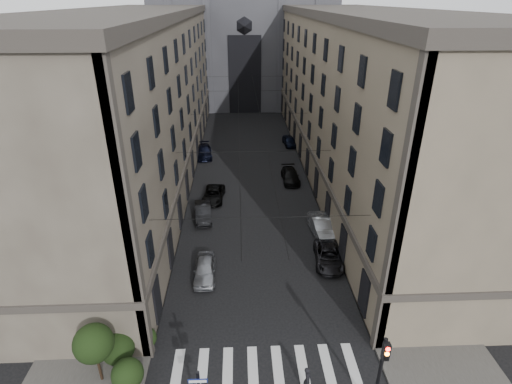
{
  "coord_description": "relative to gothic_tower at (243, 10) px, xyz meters",
  "views": [
    {
      "loc": [
        -1.3,
        -11.86,
        20.0
      ],
      "look_at": [
        -0.32,
        10.29,
        9.16
      ],
      "focal_mm": 28.0,
      "sensor_mm": 36.0,
      "label": 1
    }
  ],
  "objects": [
    {
      "name": "sidewalk_left",
      "position": [
        -10.5,
        -38.96,
        -17.72
      ],
      "size": [
        7.0,
        80.0,
        0.15
      ],
      "primitive_type": "cube",
      "color": "#383533",
      "rests_on": "ground"
    },
    {
      "name": "sidewalk_right",
      "position": [
        10.5,
        -38.96,
        -17.72
      ],
      "size": [
        7.0,
        80.0,
        0.15
      ],
      "primitive_type": "cube",
      "color": "#383533",
      "rests_on": "ground"
    },
    {
      "name": "zebra_crossing",
      "position": [
        0.0,
        -69.96,
        -17.79
      ],
      "size": [
        11.0,
        3.2,
        0.01
      ],
      "primitive_type": "cube",
      "color": "beige",
      "rests_on": "ground"
    },
    {
      "name": "building_left",
      "position": [
        -13.44,
        -38.96,
        -8.45
      ],
      "size": [
        13.6,
        60.6,
        18.85
      ],
      "color": "#474036",
      "rests_on": "ground"
    },
    {
      "name": "building_right",
      "position": [
        13.44,
        -38.96,
        -8.45
      ],
      "size": [
        13.6,
        60.6,
        18.85
      ],
      "color": "brown",
      "rests_on": "ground"
    },
    {
      "name": "gothic_tower",
      "position": [
        0.0,
        0.0,
        0.0
      ],
      "size": [
        35.0,
        23.0,
        58.0
      ],
      "color": "#2D2D33",
      "rests_on": "ground"
    },
    {
      "name": "traffic_light_right",
      "position": [
        5.6,
        -73.04,
        -14.51
      ],
      "size": [
        0.34,
        0.5,
        5.2
      ],
      "color": "black",
      "rests_on": "ground"
    },
    {
      "name": "shrub_cluster",
      "position": [
        -8.72,
        -69.95,
        -16.0
      ],
      "size": [
        3.9,
        4.4,
        3.9
      ],
      "color": "black",
      "rests_on": "sidewalk_left"
    },
    {
      "name": "tram_wires",
      "position": [
        0.0,
        -39.33,
        -10.55
      ],
      "size": [
        14.0,
        60.0,
        0.43
      ],
      "color": "black",
      "rests_on": "ground"
    },
    {
      "name": "car_left_near",
      "position": [
        -4.2,
        -61.1,
        -17.07
      ],
      "size": [
        1.76,
        4.29,
        1.45
      ],
      "primitive_type": "imported",
      "rotation": [
        0.0,
        0.0,
        0.01
      ],
      "color": "gray",
      "rests_on": "ground"
    },
    {
      "name": "car_left_midnear",
      "position": [
        -5.03,
        -51.82,
        -17.06
      ],
      "size": [
        2.06,
        4.62,
        1.47
      ],
      "primitive_type": "imported",
      "rotation": [
        0.0,
        0.0,
        0.11
      ],
      "color": "black",
      "rests_on": "ground"
    },
    {
      "name": "car_left_midfar",
      "position": [
        -4.2,
        -47.69,
        -17.15
      ],
      "size": [
        2.52,
        4.81,
        1.29
      ],
      "primitive_type": "imported",
      "rotation": [
        0.0,
        0.0,
        -0.08
      ],
      "color": "black",
      "rests_on": "ground"
    },
    {
      "name": "car_left_far",
      "position": [
        -6.2,
        -34.39,
        -17.06
      ],
      "size": [
        2.64,
        5.3,
        1.48
      ],
      "primitive_type": "imported",
      "rotation": [
        0.0,
        0.0,
        0.11
      ],
      "color": "black",
      "rests_on": "ground"
    },
    {
      "name": "car_right_near",
      "position": [
        6.2,
        -55.17,
        -17.0
      ],
      "size": [
        2.17,
        5.01,
        1.6
      ],
      "primitive_type": "imported",
      "rotation": [
        0.0,
        0.0,
        0.1
      ],
      "color": "gray",
      "rests_on": "ground"
    },
    {
      "name": "car_right_midnear",
      "position": [
        5.93,
        -59.66,
        -17.14
      ],
      "size": [
        2.66,
        4.96,
        1.32
      ],
      "primitive_type": "imported",
      "rotation": [
        0.0,
        0.0,
        -0.1
      ],
      "color": "black",
      "rests_on": "ground"
    },
    {
      "name": "car_right_midfar",
      "position": [
        4.78,
        -43.11,
        -17.11
      ],
      "size": [
        2.03,
        4.8,
        1.38
      ],
      "primitive_type": "imported",
      "rotation": [
        0.0,
        0.0,
        0.02
      ],
      "color": "black",
      "rests_on": "ground"
    },
    {
      "name": "car_right_far",
      "position": [
        6.2,
        -30.19,
        -17.1
      ],
      "size": [
        1.99,
        4.2,
        1.39
      ],
      "primitive_type": "imported",
      "rotation": [
        0.0,
        0.0,
        0.09
      ],
      "color": "black",
      "rests_on": "ground"
    },
    {
      "name": "pedestrian",
      "position": [
        2.23,
        -71.63,
        -16.92
      ],
      "size": [
        0.59,
        0.73,
        1.75
      ],
      "primitive_type": "imported",
      "rotation": [
        0.0,
        0.0,
        1.27
      ],
      "color": "black",
      "rests_on": "ground"
    }
  ]
}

